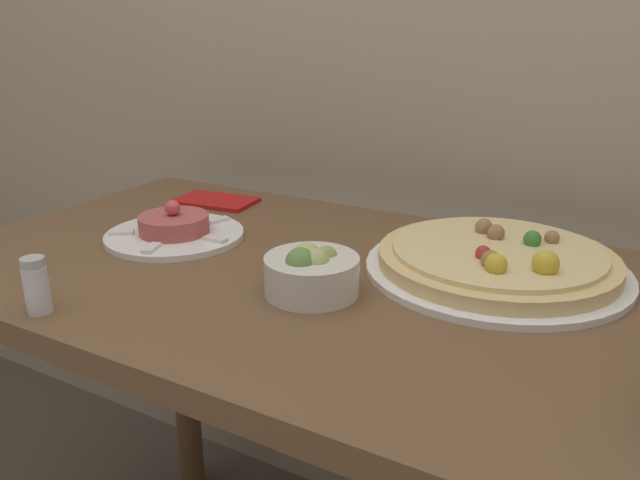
# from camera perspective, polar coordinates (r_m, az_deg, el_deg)

# --- Properties ---
(dining_table) EXTENTS (1.11, 0.65, 0.80)m
(dining_table) POSITION_cam_1_polar(r_m,az_deg,el_deg) (0.97, -1.68, -10.16)
(dining_table) COLOR brown
(dining_table) RESTS_ON ground_plane
(pizza_plate) EXTENTS (0.37, 0.37, 0.07)m
(pizza_plate) POSITION_cam_1_polar(r_m,az_deg,el_deg) (0.92, 15.86, -1.82)
(pizza_plate) COLOR white
(pizza_plate) RESTS_ON dining_table
(tartare_plate) EXTENTS (0.23, 0.23, 0.06)m
(tartare_plate) POSITION_cam_1_polar(r_m,az_deg,el_deg) (1.06, -13.16, 0.90)
(tartare_plate) COLOR white
(tartare_plate) RESTS_ON dining_table
(small_bowl) EXTENTS (0.13, 0.13, 0.07)m
(small_bowl) POSITION_cam_1_polar(r_m,az_deg,el_deg) (0.82, -0.82, -2.92)
(small_bowl) COLOR silver
(small_bowl) RESTS_ON dining_table
(napkin) EXTENTS (0.16, 0.11, 0.01)m
(napkin) POSITION_cam_1_polar(r_m,az_deg,el_deg) (1.25, -9.52, 3.54)
(napkin) COLOR red
(napkin) RESTS_ON dining_table
(salt_shaker) EXTENTS (0.03, 0.03, 0.07)m
(salt_shaker) POSITION_cam_1_polar(r_m,az_deg,el_deg) (0.84, -24.51, -3.83)
(salt_shaker) COLOR silver
(salt_shaker) RESTS_ON dining_table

